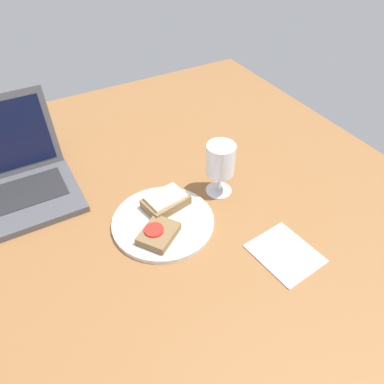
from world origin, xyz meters
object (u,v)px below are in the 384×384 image
Objects in this scene: laptop at (7,183)px; plate at (163,222)px; wine_glass at (220,162)px; sandwich_with_cheese at (166,201)px; sandwich_with_tomato at (158,233)px; napkin at (285,254)px.

plate is at bearing -43.41° from laptop.
wine_glass is 0.46× the size of laptop.
sandwich_with_tomato is at bearing -125.89° from sandwich_with_cheese.
plate is at bearing 53.72° from sandwich_with_tomato.
laptop is (-26.93, 32.54, 2.29)cm from sandwich_with_tomato.
napkin is (16.75, -25.97, -2.56)cm from sandwich_with_cheese.
plate is 2.14× the size of sandwich_with_tomato.
napkin is (19.75, -21.76, -0.40)cm from plate.
sandwich_with_tomato reaches higher than napkin.
plate is 2.06× the size of sandwich_with_cheese.
napkin is at bearing -86.52° from wine_glass.
sandwich_with_cheese is 31.01cm from napkin.
wine_glass reaches higher than sandwich_with_cheese.
laptop reaches higher than sandwich_with_cheese.
sandwich_with_tomato is 0.80× the size of napkin.
laptop reaches higher than plate.
sandwich_with_tomato is 28.88cm from napkin.
wine_glass is 54.47cm from laptop.
sandwich_with_cheese is at bearing 54.11° from sandwich_with_tomato.
plate is 29.39cm from napkin.
sandwich_with_tomato is at bearing -160.07° from wine_glass.
wine_glass is 27.10cm from napkin.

